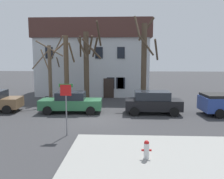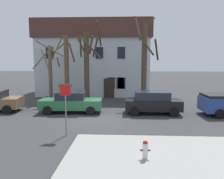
# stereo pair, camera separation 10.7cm
# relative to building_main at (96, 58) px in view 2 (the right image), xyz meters

# --- Properties ---
(ground_plane) EXTENTS (120.00, 120.00, 0.00)m
(ground_plane) POSITION_rel_building_main_xyz_m (1.66, -13.07, -4.30)
(ground_plane) COLOR #38383A
(sidewalk_slab) EXTENTS (8.75, 8.17, 0.12)m
(sidewalk_slab) POSITION_rel_building_main_xyz_m (5.43, -20.91, -4.24)
(sidewalk_slab) COLOR #999993
(sidewalk_slab) RESTS_ON ground_plane
(building_main) EXTENTS (12.96, 8.29, 8.45)m
(building_main) POSITION_rel_building_main_xyz_m (0.00, 0.00, 0.00)
(building_main) COLOR silver
(building_main) RESTS_ON ground_plane
(tree_bare_near) EXTENTS (3.15, 3.16, 6.45)m
(tree_bare_near) POSITION_rel_building_main_xyz_m (-3.65, -6.43, -1.17)
(tree_bare_near) COLOR brown
(tree_bare_near) RESTS_ON ground_plane
(tree_bare_mid) EXTENTS (2.87, 2.75, 6.31)m
(tree_bare_mid) POSITION_rel_building_main_xyz_m (-1.79, -7.09, -0.90)
(tree_bare_mid) COLOR brown
(tree_bare_mid) RESTS_ON ground_plane
(tree_bare_far) EXTENTS (2.31, 2.71, 7.54)m
(tree_bare_far) POSITION_rel_building_main_xyz_m (0.07, -6.72, -0.56)
(tree_bare_far) COLOR #4C3D2D
(tree_bare_far) RESTS_ON ground_plane
(tree_bare_end) EXTENTS (2.43, 2.44, 8.12)m
(tree_bare_end) POSITION_rel_building_main_xyz_m (5.40, -6.89, -0.26)
(tree_bare_end) COLOR #4C3D2D
(tree_bare_end) RESTS_ON ground_plane
(car_green_sedan) EXTENTS (4.83, 2.10, 1.64)m
(car_green_sedan) POSITION_rel_building_main_xyz_m (-0.61, -11.12, -3.48)
(car_green_sedan) COLOR #2D6B42
(car_green_sedan) RESTS_ON ground_plane
(car_black_wagon) EXTENTS (4.26, 2.14, 1.73)m
(car_black_wagon) POSITION_rel_building_main_xyz_m (5.75, -11.09, -3.40)
(car_black_wagon) COLOR black
(car_black_wagon) RESTS_ON ground_plane
(fire_hydrant) EXTENTS (0.42, 0.22, 0.78)m
(fire_hydrant) POSITION_rel_building_main_xyz_m (4.47, -19.83, -3.78)
(fire_hydrant) COLOR silver
(fire_hydrant) RESTS_ON sidewalk_slab
(street_sign_pole) EXTENTS (0.76, 0.07, 2.88)m
(street_sign_pole) POSITION_rel_building_main_xyz_m (0.38, -16.69, -2.29)
(street_sign_pole) COLOR slate
(street_sign_pole) RESTS_ON ground_plane
(bicycle_leaning) EXTENTS (1.75, 0.10, 1.03)m
(bicycle_leaning) POSITION_rel_building_main_xyz_m (-3.13, -7.48, -3.94)
(bicycle_leaning) COLOR black
(bicycle_leaning) RESTS_ON ground_plane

